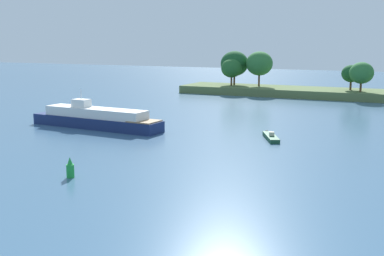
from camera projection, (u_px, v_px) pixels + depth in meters
The scene contains 4 objects.
treeline_island at pixel (326, 82), 105.90m from camera, with size 64.31×12.11×9.77m.
white_riverboat at pixel (96, 119), 68.47m from camera, with size 20.76×4.88×5.32m.
fishing_skiff at pixel (271, 137), 60.67m from camera, with size 3.63×5.77×1.01m.
channel_buoy_green at pixel (70, 169), 43.50m from camera, with size 0.70×0.70×1.90m.
Camera 1 is at (32.61, -9.02, 12.08)m, focal length 45.47 mm.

